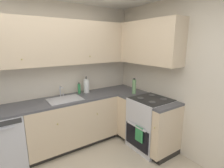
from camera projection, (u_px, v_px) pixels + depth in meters
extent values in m
cube|color=beige|center=(39.00, 78.00, 3.03)|extent=(3.80, 0.05, 2.56)
cube|color=beige|center=(190.00, 82.00, 2.71)|extent=(0.05, 3.40, 2.56)
cube|color=silver|center=(1.00, 141.00, 2.59)|extent=(0.60, 0.60, 0.88)
cube|color=beige|center=(72.00, 120.00, 3.19)|extent=(1.62, 0.60, 0.79)
cube|color=black|center=(73.00, 141.00, 3.32)|extent=(1.62, 0.54, 0.09)
sphere|color=tan|center=(58.00, 124.00, 2.71)|extent=(0.02, 0.02, 0.02)
sphere|color=tan|center=(97.00, 114.00, 3.10)|extent=(0.02, 0.02, 0.02)
cube|color=#4C4C51|center=(71.00, 99.00, 3.10)|extent=(2.82, 0.60, 0.03)
cube|color=beige|center=(133.00, 114.00, 3.46)|extent=(0.60, 0.25, 0.79)
cube|color=black|center=(134.00, 134.00, 3.58)|extent=(0.54, 0.25, 0.09)
cube|color=beige|center=(167.00, 131.00, 2.80)|extent=(0.60, 0.15, 0.79)
cube|color=black|center=(166.00, 155.00, 2.92)|extent=(0.54, 0.15, 0.09)
sphere|color=tan|center=(154.00, 128.00, 2.59)|extent=(0.02, 0.02, 0.02)
cube|color=#4C4C51|center=(134.00, 94.00, 3.37)|extent=(0.60, 0.25, 0.03)
cube|color=#4C4C51|center=(169.00, 107.00, 2.71)|extent=(0.60, 0.15, 0.03)
cube|color=silver|center=(151.00, 124.00, 3.12)|extent=(0.64, 0.62, 0.92)
cube|color=black|center=(137.00, 137.00, 2.98)|extent=(0.02, 0.55, 0.39)
cube|color=silver|center=(136.00, 126.00, 2.92)|extent=(0.02, 0.43, 0.02)
cube|color=black|center=(152.00, 99.00, 3.02)|extent=(0.59, 0.60, 0.01)
cube|color=silver|center=(164.00, 92.00, 3.17)|extent=(0.03, 0.60, 0.15)
cylinder|color=#4C4C4C|center=(152.00, 102.00, 2.83)|extent=(0.11, 0.11, 0.01)
cylinder|color=#4C4C4C|center=(140.00, 98.00, 3.05)|extent=(0.11, 0.11, 0.01)
cylinder|color=#4C4C4C|center=(164.00, 99.00, 2.98)|extent=(0.11, 0.11, 0.01)
cylinder|color=#4C4C4C|center=(152.00, 95.00, 3.20)|extent=(0.11, 0.11, 0.01)
cube|color=#338C4C|center=(139.00, 134.00, 2.88)|extent=(0.02, 0.17, 0.26)
cube|color=beige|center=(55.00, 43.00, 2.90)|extent=(2.50, 0.32, 0.75)
sphere|color=tan|center=(22.00, 60.00, 2.51)|extent=(0.02, 0.02, 0.02)
sphere|color=tan|center=(90.00, 56.00, 3.12)|extent=(0.02, 0.02, 0.02)
cube|color=beige|center=(143.00, 43.00, 3.18)|extent=(0.32, 1.55, 0.75)
cube|color=#B7B7BC|center=(65.00, 99.00, 3.00)|extent=(0.56, 0.40, 0.01)
cube|color=gray|center=(65.00, 102.00, 3.01)|extent=(0.52, 0.36, 0.09)
cube|color=#99999E|center=(65.00, 101.00, 3.01)|extent=(0.02, 0.35, 0.06)
cylinder|color=silver|center=(60.00, 91.00, 3.17)|extent=(0.02, 0.02, 0.20)
cylinder|color=silver|center=(61.00, 87.00, 3.09)|extent=(0.02, 0.15, 0.02)
cylinder|color=silver|center=(63.00, 94.00, 3.21)|extent=(0.02, 0.02, 0.06)
cylinder|color=#338C4C|center=(79.00, 89.00, 3.35)|extent=(0.05, 0.05, 0.19)
cylinder|color=#262626|center=(79.00, 83.00, 3.33)|extent=(0.02, 0.02, 0.03)
cylinder|color=white|center=(86.00, 86.00, 3.40)|extent=(0.11, 0.11, 0.27)
cylinder|color=#3F3F3F|center=(86.00, 85.00, 3.40)|extent=(0.02, 0.02, 0.33)
cylinder|color=#729E66|center=(134.00, 87.00, 3.33)|extent=(0.07, 0.07, 0.28)
cylinder|color=black|center=(134.00, 79.00, 3.30)|extent=(0.04, 0.04, 0.02)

